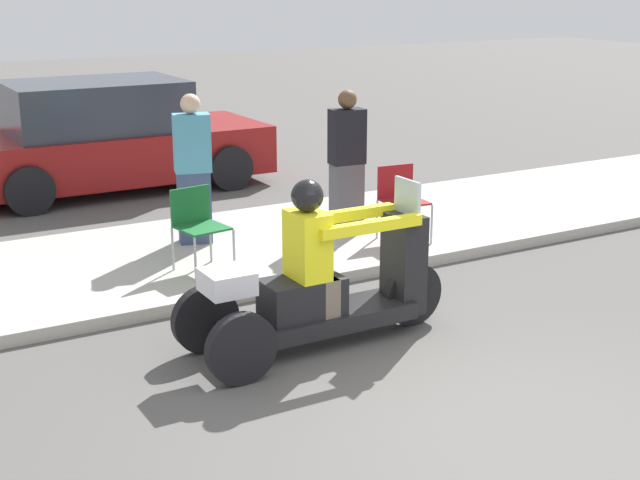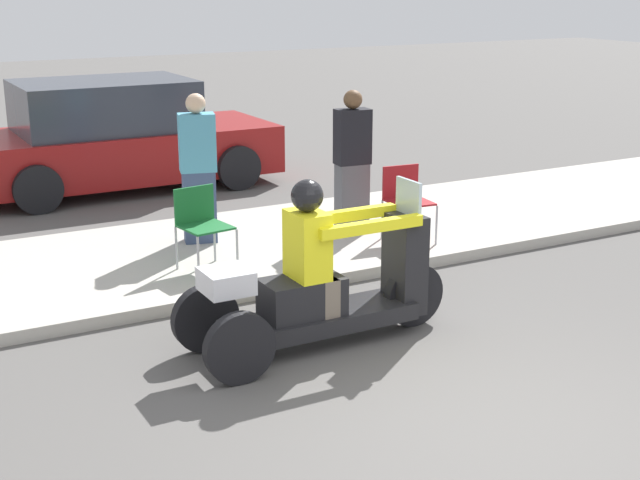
{
  "view_description": "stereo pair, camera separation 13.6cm",
  "coord_description": "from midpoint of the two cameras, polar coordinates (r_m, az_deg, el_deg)",
  "views": [
    {
      "loc": [
        -3.7,
        -3.96,
        2.94
      ],
      "look_at": [
        -0.28,
        1.98,
        0.91
      ],
      "focal_mm": 50.0,
      "sensor_mm": 36.0,
      "label": 1
    },
    {
      "loc": [
        -3.58,
        -4.03,
        2.94
      ],
      "look_at": [
        -0.28,
        1.98,
        0.91
      ],
      "focal_mm": 50.0,
      "sensor_mm": 36.0,
      "label": 2
    }
  ],
  "objects": [
    {
      "name": "ground_plane",
      "position": [
        6.15,
        12.19,
        -12.47
      ],
      "size": [
        60.0,
        60.0,
        0.0
      ],
      "primitive_type": "plane",
      "color": "#565451"
    },
    {
      "name": "sidewalk_strip",
      "position": [
        9.77,
        -5.55,
        -0.74
      ],
      "size": [
        28.0,
        2.8,
        0.12
      ],
      "color": "#B2ADA3",
      "rests_on": "ground"
    },
    {
      "name": "motorcycle_trike",
      "position": [
        7.29,
        0.62,
        -3.07
      ],
      "size": [
        2.37,
        0.79,
        1.42
      ],
      "color": "black",
      "rests_on": "ground"
    },
    {
      "name": "spectator_mid_group",
      "position": [
        10.14,
        2.46,
        4.87
      ],
      "size": [
        0.41,
        0.27,
        1.62
      ],
      "color": "#515156",
      "rests_on": "sidewalk_strip"
    },
    {
      "name": "spectator_near_curb",
      "position": [
        9.79,
        -7.41,
        4.37
      ],
      "size": [
        0.44,
        0.33,
        1.64
      ],
      "color": "#38476B",
      "rests_on": "sidewalk_strip"
    },
    {
      "name": "folding_chair_set_back",
      "position": [
        9.89,
        5.87,
        2.86
      ],
      "size": [
        0.5,
        0.5,
        0.82
      ],
      "color": "#A5A8AD",
      "rests_on": "sidewalk_strip"
    },
    {
      "name": "folding_chair_curbside",
      "position": [
        8.91,
        -7.21,
        1.3
      ],
      "size": [
        0.52,
        0.52,
        0.82
      ],
      "color": "#A5A8AD",
      "rests_on": "sidewalk_strip"
    },
    {
      "name": "parked_car_lot_far",
      "position": [
        13.13,
        -12.62,
        6.4
      ],
      "size": [
        4.33,
        2.07,
        1.56
      ],
      "color": "maroon",
      "rests_on": "ground"
    }
  ]
}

